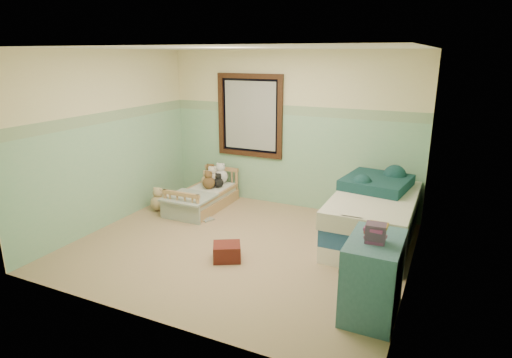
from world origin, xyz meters
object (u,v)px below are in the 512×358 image
at_px(plush_floor_tan, 159,203).
at_px(twin_bed_frame, 373,232).
at_px(plush_floor_cream, 168,206).
at_px(dresser, 373,277).
at_px(floor_book, 206,219).
at_px(toddler_bed_frame, 203,203).
at_px(red_pillow, 227,252).

xyz_separation_m(plush_floor_tan, twin_bed_frame, (3.34, 0.30, -0.02)).
relative_size(plush_floor_cream, dresser, 0.32).
distance_m(plush_floor_cream, floor_book, 0.67).
bearing_deg(toddler_bed_frame, dresser, -31.04).
distance_m(plush_floor_tan, floor_book, 0.90).
distance_m(plush_floor_tan, dresser, 3.92).
height_order(plush_floor_tan, floor_book, plush_floor_tan).
xyz_separation_m(plush_floor_cream, twin_bed_frame, (3.11, 0.36, -0.01)).
height_order(plush_floor_cream, red_pillow, plush_floor_cream).
bearing_deg(twin_bed_frame, red_pillow, -138.33).
relative_size(dresser, floor_book, 3.37).
bearing_deg(plush_floor_tan, plush_floor_cream, -13.66).
xyz_separation_m(plush_floor_tan, dresser, (3.64, -1.43, 0.26)).
height_order(twin_bed_frame, dresser, dresser).
xyz_separation_m(toddler_bed_frame, twin_bed_frame, (2.75, -0.11, 0.03)).
bearing_deg(twin_bed_frame, toddler_bed_frame, 177.73).
bearing_deg(floor_book, plush_floor_cream, -157.24).
distance_m(plush_floor_cream, twin_bed_frame, 3.13).
height_order(plush_floor_tan, dresser, dresser).
xyz_separation_m(twin_bed_frame, red_pillow, (-1.51, -1.35, -0.01)).
distance_m(toddler_bed_frame, floor_book, 0.53).
bearing_deg(twin_bed_frame, plush_floor_tan, -174.83).
relative_size(toddler_bed_frame, floor_book, 5.61).
bearing_deg(plush_floor_tan, dresser, -21.40).
bearing_deg(dresser, plush_floor_tan, 158.60).
height_order(plush_floor_tan, twin_bed_frame, plush_floor_tan).
bearing_deg(floor_book, dresser, -7.26).
distance_m(twin_bed_frame, floor_book, 2.47).
bearing_deg(floor_book, red_pillow, -27.63).
relative_size(dresser, red_pillow, 2.36).
height_order(plush_floor_cream, twin_bed_frame, plush_floor_cream).
xyz_separation_m(twin_bed_frame, dresser, (0.30, -1.73, 0.28)).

